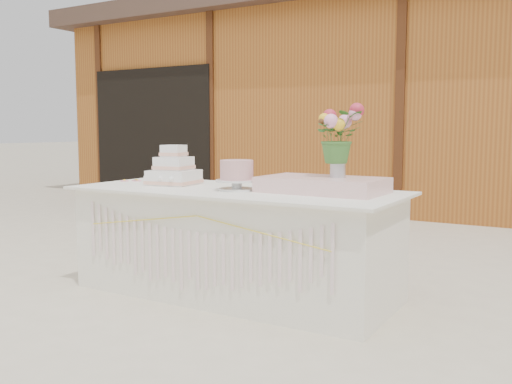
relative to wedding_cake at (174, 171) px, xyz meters
The scene contains 9 objects.
ground 1.05m from the wedding_cake, ahead, with size 80.00×80.00×0.00m, color beige.
barn 6.03m from the wedding_cake, 84.51° to the left, with size 12.60×4.60×3.30m.
cake_table 0.76m from the wedding_cake, ahead, with size 2.40×1.00×0.77m.
wedding_cake is the anchor object (origin of this frame).
pink_cake_stand 0.66m from the wedding_cake, ahead, with size 0.29×0.29×0.21m.
satin_runner 1.22m from the wedding_cake, ahead, with size 0.82×0.48×0.10m, color #F7C8C7.
flower_vase 1.31m from the wedding_cake, ahead, with size 0.10×0.10×0.14m, color silver.
bouquet 1.35m from the wedding_cake, ahead, with size 0.32×0.27×0.35m, color #396E2C.
loose_flowers 0.48m from the wedding_cake, behind, with size 0.13×0.32×0.02m, color pink, non-canonical shape.
Camera 1 is at (2.19, -3.41, 1.20)m, focal length 40.00 mm.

